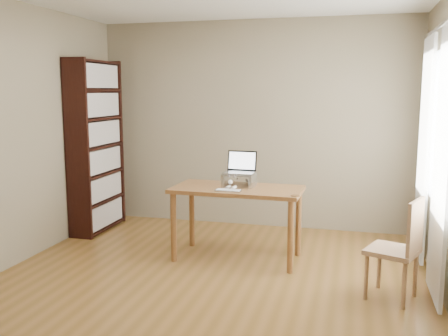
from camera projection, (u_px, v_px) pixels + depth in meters
room at (205, 142)px, 4.16m from camera, size 4.04×4.54×2.64m
bookshelf at (96, 146)px, 6.14m from camera, size 0.30×0.90×2.10m
curtains at (432, 153)px, 4.46m from camera, size 0.03×1.90×2.25m
desk at (237, 198)px, 5.10m from camera, size 1.33×0.70×0.75m
laptop_stand at (239, 178)px, 5.15m from camera, size 0.32×0.25×0.13m
laptop at (240, 167)px, 5.18m from camera, size 0.32×0.27×0.22m
keyboard at (228, 191)px, 4.88m from camera, size 0.26×0.11×0.02m
coaster at (295, 196)px, 4.67m from camera, size 0.09×0.09×0.01m
cat at (237, 179)px, 5.19m from camera, size 0.25×0.49×0.16m
chair at (401, 245)px, 4.11m from camera, size 0.50×0.50×0.87m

